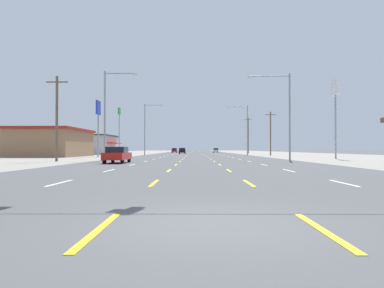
{
  "coord_description": "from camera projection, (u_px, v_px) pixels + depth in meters",
  "views": [
    {
      "loc": [
        -0.24,
        -5.99,
        1.27
      ],
      "look_at": [
        -0.85,
        70.23,
        2.34
      ],
      "focal_mm": 32.83,
      "sensor_mm": 36.0,
      "label": 1
    }
  ],
  "objects": [
    {
      "name": "streetlight_left_row_0",
      "position": [
        108.0,
        109.0,
        38.51
      ],
      "size": [
        3.69,
        0.26,
        9.84
      ],
      "color": "gray",
      "rests_on": "ground"
    },
    {
      "name": "utility_pole_right_row_1",
      "position": [
        271.0,
        133.0,
        71.74
      ],
      "size": [
        2.2,
        0.26,
        8.88
      ],
      "color": "brown",
      "rests_on": "ground"
    },
    {
      "name": "storefront_left_row_2",
      "position": [
        84.0,
        145.0,
        83.39
      ],
      "size": [
        14.94,
        13.98,
        4.56
      ],
      "color": "#B2B2B7",
      "rests_on": "ground"
    },
    {
      "name": "ground_plane",
      "position": [
        196.0,
        155.0,
        71.96
      ],
      "size": [
        572.0,
        572.0,
        0.0
      ],
      "primitive_type": "plane",
      "color": "#4C4C4F"
    },
    {
      "name": "hatchback_far_right_midfar",
      "position": [
        216.0,
        150.0,
        123.55
      ],
      "size": [
        1.72,
        3.9,
        1.54
      ],
      "color": "silver",
      "rests_on": "ground"
    },
    {
      "name": "utility_pole_right_row_2",
      "position": [
        248.0,
        135.0,
        100.47
      ],
      "size": [
        2.2,
        0.26,
        10.29
      ],
      "color": "brown",
      "rests_on": "ground"
    },
    {
      "name": "streetlight_right_row_1",
      "position": [
        245.0,
        126.0,
        69.12
      ],
      "size": [
        4.16,
        0.26,
        9.89
      ],
      "color": "gray",
      "rests_on": "ground"
    },
    {
      "name": "lane_markings",
      "position": [
        196.0,
        153.0,
        110.45
      ],
      "size": [
        10.64,
        227.6,
        0.01
      ],
      "color": "white",
      "rests_on": "ground"
    },
    {
      "name": "hatchback_far_left_mid",
      "position": [
        174.0,
        150.0,
        115.75
      ],
      "size": [
        1.72,
        3.9,
        1.54
      ],
      "color": "maroon",
      "rests_on": "ground"
    },
    {
      "name": "hatchback_inner_left_near",
      "position": [
        182.0,
        151.0,
        92.03
      ],
      "size": [
        1.72,
        3.9,
        1.54
      ],
      "color": "black",
      "rests_on": "ground"
    },
    {
      "name": "pole_sign_left_row_2",
      "position": [
        119.0,
        121.0,
        78.71
      ],
      "size": [
        0.24,
        1.76,
        10.51
      ],
      "color": "gray",
      "rests_on": "ground"
    },
    {
      "name": "signal_span_wire",
      "position": [
        195.0,
        33.0,
        12.37
      ],
      "size": [
        25.21,
        0.52,
        9.16
      ],
      "color": "brown",
      "rests_on": "ground"
    },
    {
      "name": "utility_pole_left_row_0",
      "position": [
        57.0,
        117.0,
        35.61
      ],
      "size": [
        2.2,
        0.26,
        8.68
      ],
      "color": "brown",
      "rests_on": "ground"
    },
    {
      "name": "pole_sign_left_row_1",
      "position": [
        98.0,
        114.0,
        53.83
      ],
      "size": [
        0.24,
        1.95,
        8.68
      ],
      "color": "gray",
      "rests_on": "ground"
    },
    {
      "name": "lot_apron_left",
      "position": [
        76.0,
        155.0,
        72.16
      ],
      "size": [
        28.0,
        440.0,
        0.01
      ],
      "primitive_type": "cube",
      "color": "gray",
      "rests_on": "ground"
    },
    {
      "name": "pole_sign_right_row_1",
      "position": [
        335.0,
        97.0,
        44.65
      ],
      "size": [
        0.24,
        2.39,
        10.19
      ],
      "color": "gray",
      "rests_on": "ground"
    },
    {
      "name": "storefront_left_row_1",
      "position": [
        52.0,
        142.0,
        58.47
      ],
      "size": [
        10.39,
        14.95,
        4.65
      ],
      "color": "#8C6B4C",
      "rests_on": "ground"
    },
    {
      "name": "lot_apron_right",
      "position": [
        317.0,
        155.0,
        71.76
      ],
      "size": [
        28.0,
        440.0,
        0.01
      ],
      "primitive_type": "cube",
      "color": "gray",
      "rests_on": "ground"
    },
    {
      "name": "streetlight_left_row_1",
      "position": [
        147.0,
        126.0,
        69.28
      ],
      "size": [
        3.82,
        0.26,
        10.2
      ],
      "color": "gray",
      "rests_on": "ground"
    },
    {
      "name": "sedan_far_left_nearest",
      "position": [
        117.0,
        155.0,
        31.5
      ],
      "size": [
        1.8,
        4.5,
        1.46
      ],
      "color": "red",
      "rests_on": "ground"
    },
    {
      "name": "streetlight_right_row_0",
      "position": [
        285.0,
        109.0,
        38.35
      ],
      "size": [
        4.73,
        0.26,
        9.53
      ],
      "color": "gray",
      "rests_on": "ground"
    }
  ]
}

